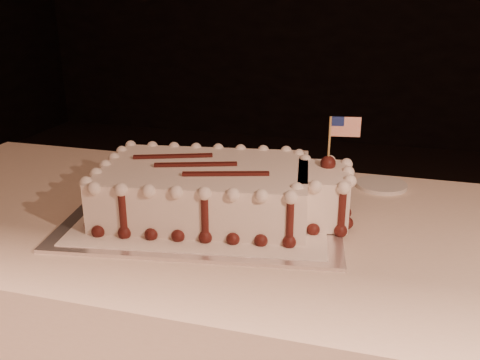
# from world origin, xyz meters

# --- Properties ---
(cake_board) EXTENTS (0.67, 0.54, 0.01)m
(cake_board) POSITION_xyz_m (-0.35, 0.60, 0.75)
(cake_board) COLOR silver
(cake_board) RESTS_ON banquet_table
(doily) EXTENTS (0.60, 0.49, 0.00)m
(doily) POSITION_xyz_m (-0.35, 0.60, 0.76)
(doily) COLOR white
(doily) RESTS_ON cake_board
(sheet_cake) EXTENTS (0.59, 0.38, 0.23)m
(sheet_cake) POSITION_xyz_m (-0.32, 0.61, 0.81)
(sheet_cake) COLOR white
(sheet_cake) RESTS_ON doily
(side_plate) EXTENTS (0.13, 0.13, 0.01)m
(side_plate) POSITION_xyz_m (0.03, 0.90, 0.76)
(side_plate) COLOR silver
(side_plate) RESTS_ON banquet_table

